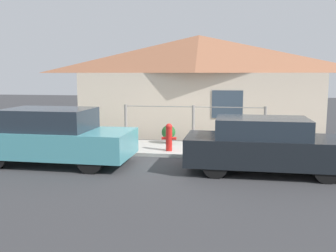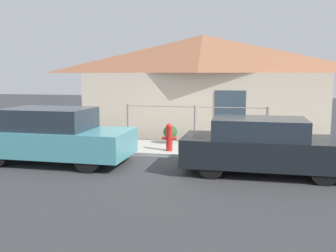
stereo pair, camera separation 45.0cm
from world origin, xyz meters
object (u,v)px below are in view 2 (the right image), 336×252
at_px(fire_hydrant, 169,137).
at_px(potted_plant_near_hydrant, 170,133).
at_px(car_right, 264,146).
at_px(potted_plant_corner, 236,139).
at_px(car_left, 54,136).
at_px(potted_plant_by_fence, 89,130).

height_order(fire_hydrant, potted_plant_near_hydrant, fire_hydrant).
distance_m(car_right, potted_plant_corner, 2.74).
distance_m(car_left, potted_plant_near_hydrant, 4.01).
bearing_deg(potted_plant_near_hydrant, car_left, -132.25).
relative_size(car_right, potted_plant_near_hydrant, 6.49).
bearing_deg(car_right, fire_hydrant, 147.71).
height_order(fire_hydrant, potted_plant_corner, fire_hydrant).
bearing_deg(fire_hydrant, potted_plant_by_fence, 156.93).
relative_size(car_right, potted_plant_by_fence, 6.56).
distance_m(fire_hydrant, potted_plant_by_fence, 3.52).
relative_size(car_left, car_right, 1.04).
height_order(potted_plant_by_fence, potted_plant_corner, potted_plant_by_fence).
xyz_separation_m(car_left, car_right, (5.64, -0.00, -0.07)).
xyz_separation_m(potted_plant_near_hydrant, potted_plant_by_fence, (-3.03, 0.18, -0.03)).
distance_m(car_right, potted_plant_near_hydrant, 4.18).
height_order(car_left, potted_plant_corner, car_left).
distance_m(car_right, fire_hydrant, 3.26).
height_order(car_left, potted_plant_near_hydrant, car_left).
bearing_deg(potted_plant_corner, potted_plant_by_fence, 174.32).
height_order(car_left, potted_plant_by_fence, car_left).
xyz_separation_m(car_left, fire_hydrant, (2.90, 1.76, -0.21)).
relative_size(potted_plant_near_hydrant, potted_plant_by_fence, 1.01).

